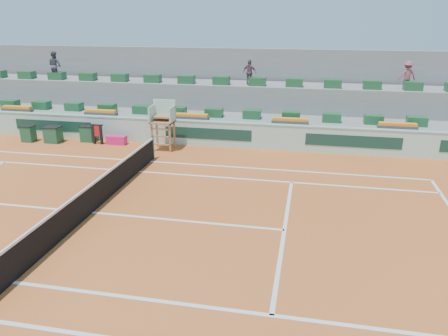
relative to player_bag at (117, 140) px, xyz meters
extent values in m
plane|color=#AA5021|center=(2.66, -7.80, -0.22)|extent=(90.00, 90.00, 0.00)
cube|color=gray|center=(2.66, 2.90, 0.38)|extent=(36.00, 4.00, 1.20)
cube|color=gray|center=(2.66, 4.50, 1.08)|extent=(36.00, 2.40, 2.60)
cube|color=gray|center=(2.66, 6.10, 1.98)|extent=(36.00, 0.40, 4.40)
cube|color=#DF1D6D|center=(0.00, 0.00, 0.00)|extent=(0.99, 0.44, 0.44)
imported|color=#474753|center=(-5.40, 3.89, 3.20)|extent=(0.95, 0.84, 1.64)
imported|color=#6A4655|center=(6.21, 4.03, 3.06)|extent=(0.87, 0.58, 1.37)
imported|color=#8E4750|center=(14.36, 4.18, 3.10)|extent=(1.04, 0.78, 1.44)
cube|color=silver|center=(2.66, -2.32, -0.21)|extent=(23.77, 0.12, 0.01)
cube|color=silver|center=(2.66, -11.92, -0.21)|extent=(23.77, 0.12, 0.01)
cube|color=silver|center=(2.66, -3.69, -0.21)|extent=(23.77, 0.12, 0.01)
cube|color=silver|center=(9.06, -7.80, -0.21)|extent=(0.12, 8.23, 0.01)
cube|color=silver|center=(2.66, -7.80, -0.21)|extent=(12.80, 0.12, 0.01)
cube|color=black|center=(2.66, -7.80, 0.24)|extent=(0.03, 11.87, 0.92)
cube|color=white|center=(2.66, -7.80, 0.74)|extent=(0.06, 11.87, 0.07)
cylinder|color=#214D35|center=(2.66, -1.87, 0.33)|extent=(0.10, 0.10, 1.10)
cube|color=#A8D3C0|center=(2.66, 0.70, 0.38)|extent=(36.00, 0.30, 1.20)
cube|color=#7CA798|center=(2.66, 0.70, 1.01)|extent=(36.00, 0.34, 0.06)
cube|color=#14382D|center=(-3.84, 0.54, 0.43)|extent=(4.40, 0.02, 0.56)
cube|color=#14382D|center=(4.66, 0.54, 0.43)|extent=(4.40, 0.02, 0.56)
cube|color=#14382D|center=(11.66, 0.54, 0.43)|extent=(4.40, 0.02, 0.56)
cube|color=#966139|center=(2.21, -0.75, 0.46)|extent=(0.08, 0.08, 1.35)
cube|color=#966139|center=(3.11, -0.75, 0.46)|extent=(0.08, 0.08, 1.35)
cube|color=#966139|center=(2.21, -0.05, 0.46)|extent=(0.08, 0.08, 1.35)
cube|color=#966139|center=(3.11, -0.05, 0.46)|extent=(0.08, 0.08, 1.35)
cube|color=#966139|center=(2.66, -0.40, 1.17)|extent=(1.10, 0.90, 0.08)
cube|color=#A8D3C0|center=(2.66, -0.02, 1.68)|extent=(1.10, 0.08, 1.00)
cube|color=#A8D3C0|center=(2.14, -0.40, 1.53)|extent=(0.06, 0.90, 0.80)
cube|color=#A8D3C0|center=(3.18, -0.40, 1.53)|extent=(0.06, 0.90, 0.80)
cube|color=#966139|center=(2.66, -0.30, 1.41)|extent=(0.80, 0.60, 0.08)
cube|color=#966139|center=(2.66, -0.75, 0.13)|extent=(0.90, 0.08, 0.06)
cube|color=#966139|center=(2.66, -0.75, 0.53)|extent=(0.90, 0.08, 0.06)
cube|color=#966139|center=(2.66, -0.75, 0.88)|extent=(0.90, 0.08, 0.06)
cube|color=#1B522C|center=(-7.34, 2.00, 1.20)|extent=(0.90, 0.60, 0.44)
cube|color=#1B522C|center=(-5.34, 2.00, 1.20)|extent=(0.90, 0.60, 0.44)
cube|color=#1B522C|center=(-3.34, 2.00, 1.20)|extent=(0.90, 0.60, 0.44)
cube|color=#1B522C|center=(-1.34, 2.00, 1.20)|extent=(0.90, 0.60, 0.44)
cube|color=#1B522C|center=(0.66, 2.00, 1.20)|extent=(0.90, 0.60, 0.44)
cube|color=#1B522C|center=(2.66, 2.00, 1.20)|extent=(0.90, 0.60, 0.44)
cube|color=#1B522C|center=(4.66, 2.00, 1.20)|extent=(0.90, 0.60, 0.44)
cube|color=#1B522C|center=(6.66, 2.00, 1.20)|extent=(0.90, 0.60, 0.44)
cube|color=#1B522C|center=(8.66, 2.00, 1.20)|extent=(0.90, 0.60, 0.44)
cube|color=#1B522C|center=(10.66, 2.00, 1.20)|extent=(0.90, 0.60, 0.44)
cube|color=#1B522C|center=(12.66, 2.00, 1.20)|extent=(0.90, 0.60, 0.44)
cube|color=#1B522C|center=(14.66, 2.00, 1.20)|extent=(0.90, 0.60, 0.44)
cube|color=#1B522C|center=(-7.34, 3.90, 2.60)|extent=(0.90, 0.60, 0.44)
cube|color=#1B522C|center=(-5.34, 3.90, 2.60)|extent=(0.90, 0.60, 0.44)
cube|color=#1B522C|center=(-3.34, 3.90, 2.60)|extent=(0.90, 0.60, 0.44)
cube|color=#1B522C|center=(-1.34, 3.90, 2.60)|extent=(0.90, 0.60, 0.44)
cube|color=#1B522C|center=(0.66, 3.90, 2.60)|extent=(0.90, 0.60, 0.44)
cube|color=#1B522C|center=(2.66, 3.90, 2.60)|extent=(0.90, 0.60, 0.44)
cube|color=#1B522C|center=(4.66, 3.90, 2.60)|extent=(0.90, 0.60, 0.44)
cube|color=#1B522C|center=(6.66, 3.90, 2.60)|extent=(0.90, 0.60, 0.44)
cube|color=#1B522C|center=(8.66, 3.90, 2.60)|extent=(0.90, 0.60, 0.44)
cube|color=#1B522C|center=(10.66, 3.90, 2.60)|extent=(0.90, 0.60, 0.44)
cube|color=#1B522C|center=(12.66, 3.90, 2.60)|extent=(0.90, 0.60, 0.44)
cube|color=#1B522C|center=(14.66, 3.90, 2.60)|extent=(0.90, 0.60, 0.44)
cube|color=#454545|center=(-6.34, 1.20, 1.06)|extent=(1.80, 0.36, 0.16)
cube|color=orange|center=(-6.34, 1.20, 1.20)|extent=(1.70, 0.32, 0.12)
cube|color=#454545|center=(-1.34, 1.20, 1.06)|extent=(1.80, 0.36, 0.16)
cube|color=orange|center=(-1.34, 1.20, 1.20)|extent=(1.70, 0.32, 0.12)
cube|color=#454545|center=(3.66, 1.20, 1.06)|extent=(1.80, 0.36, 0.16)
cube|color=orange|center=(3.66, 1.20, 1.20)|extent=(1.70, 0.32, 0.12)
cube|color=#454545|center=(8.66, 1.20, 1.06)|extent=(1.80, 0.36, 0.16)
cube|color=orange|center=(8.66, 1.20, 1.20)|extent=(1.70, 0.32, 0.12)
cube|color=#454545|center=(13.66, 1.20, 1.06)|extent=(1.80, 0.36, 0.16)
cube|color=orange|center=(13.66, 1.20, 1.20)|extent=(1.70, 0.32, 0.12)
cube|color=#194B2E|center=(-1.67, 0.21, 0.18)|extent=(0.66, 0.57, 0.80)
cube|color=black|center=(-1.67, 0.21, 0.60)|extent=(0.70, 0.61, 0.04)
cube|color=#194B2E|center=(-3.35, -0.32, 0.18)|extent=(0.76, 0.65, 0.80)
cube|color=black|center=(-3.35, -0.32, 0.60)|extent=(0.80, 0.69, 0.04)
cube|color=#194B2E|center=(-4.71, -0.42, 0.18)|extent=(0.61, 0.52, 0.80)
cube|color=black|center=(-4.71, -0.42, 0.60)|extent=(0.64, 0.56, 0.04)
cube|color=black|center=(-1.14, -0.17, 0.28)|extent=(0.11, 0.11, 1.00)
cube|color=black|center=(-0.74, -0.17, 0.28)|extent=(0.11, 0.11, 1.00)
cube|color=black|center=(-0.94, -0.17, 0.78)|extent=(0.67, 0.09, 0.06)
cube|color=red|center=(-0.94, -0.19, 0.48)|extent=(0.49, 0.04, 0.56)
camera|label=1|loc=(9.60, -19.95, 6.05)|focal=35.00mm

